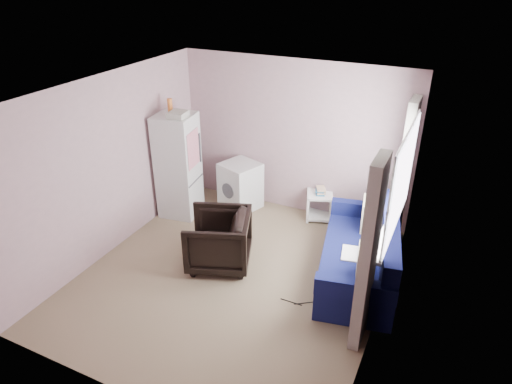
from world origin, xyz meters
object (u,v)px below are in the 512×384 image
fridge (178,165)px  side_table (319,204)px  washing_machine (240,185)px  armchair (218,237)px  sofa (363,258)px

fridge → side_table: fridge is taller
washing_machine → side_table: washing_machine is taller
armchair → side_table: 1.99m
sofa → side_table: bearing=117.4°
fridge → washing_machine: bearing=27.8°
fridge → armchair: bearing=-46.3°
armchair → washing_machine: bearing=175.9°
fridge → sofa: size_ratio=0.90×
fridge → side_table: 2.35m
side_table → washing_machine: bearing=-171.0°
washing_machine → side_table: size_ratio=1.44×
armchair → fridge: size_ratio=0.44×
washing_machine → sofa: size_ratio=0.37×
fridge → washing_machine: fridge is taller
side_table → sofa: sofa is taller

